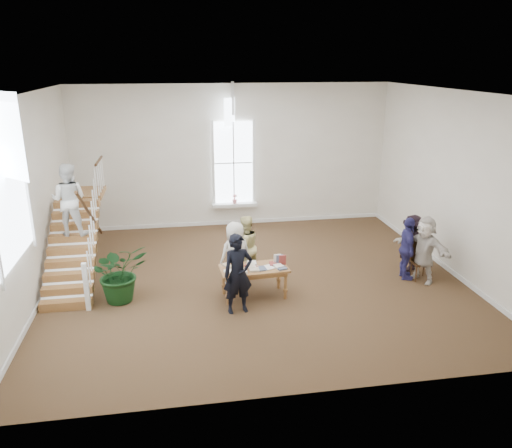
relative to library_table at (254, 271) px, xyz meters
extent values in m
plane|color=#3E2C18|center=(0.21, 0.89, -0.64)|extent=(10.00, 10.00, 0.00)
plane|color=beige|center=(0.21, 5.39, 1.61)|extent=(10.00, 0.00, 10.00)
plane|color=beige|center=(0.21, -3.61, 1.61)|extent=(10.00, 0.00, 10.00)
plane|color=beige|center=(-4.79, 0.89, 1.61)|extent=(0.00, 9.00, 9.00)
plane|color=beige|center=(5.21, 0.89, 1.61)|extent=(0.00, 9.00, 9.00)
plane|color=white|center=(0.21, 0.89, 3.86)|extent=(10.00, 10.00, 0.00)
cube|color=white|center=(0.21, 5.21, 0.06)|extent=(1.45, 0.28, 0.10)
plane|color=white|center=(0.21, 5.33, 1.41)|extent=(2.60, 0.00, 2.60)
plane|color=white|center=(0.21, 5.33, 3.01)|extent=(0.60, 0.60, 0.85)
plane|color=white|center=(-4.73, -0.61, 1.96)|extent=(0.00, 2.40, 2.40)
cube|color=white|center=(0.21, 5.36, -0.58)|extent=(10.00, 0.04, 0.12)
imported|color=pink|center=(0.21, 5.18, 0.26)|extent=(0.17, 0.17, 0.30)
cube|color=brown|center=(-4.14, 0.09, -0.54)|extent=(1.10, 0.30, 0.20)
cube|color=brown|center=(-4.14, 0.39, -0.34)|extent=(1.10, 0.30, 0.20)
cube|color=brown|center=(-4.14, 0.69, -0.14)|extent=(1.10, 0.30, 0.20)
cube|color=brown|center=(-4.14, 0.99, 0.06)|extent=(1.10, 0.30, 0.20)
cube|color=brown|center=(-4.14, 1.29, 0.26)|extent=(1.10, 0.30, 0.20)
cube|color=brown|center=(-4.14, 1.59, 0.46)|extent=(1.10, 0.30, 0.20)
cube|color=brown|center=(-4.14, 1.89, 0.66)|extent=(1.10, 0.30, 0.20)
cube|color=brown|center=(-4.14, 2.19, 0.86)|extent=(1.10, 0.30, 0.20)
cube|color=brown|center=(-4.14, 2.49, 1.06)|extent=(1.10, 0.30, 0.20)
cube|color=brown|center=(-4.14, 3.39, 1.10)|extent=(1.10, 1.20, 0.12)
cube|color=white|center=(-3.65, -0.06, -0.09)|extent=(0.10, 0.10, 1.10)
cylinder|color=#381F0F|center=(-3.64, 1.29, 1.11)|extent=(0.07, 2.74, 1.86)
imported|color=silver|center=(-4.14, 1.59, 1.43)|extent=(0.94, 0.79, 1.72)
cube|color=brown|center=(0.01, 0.01, 0.05)|extent=(1.57, 0.86, 0.05)
cube|color=brown|center=(0.01, 0.01, -0.02)|extent=(1.44, 0.73, 0.10)
cylinder|color=brown|center=(-0.63, -0.32, -0.31)|extent=(0.07, 0.07, 0.66)
cylinder|color=brown|center=(0.69, -0.23, -0.31)|extent=(0.07, 0.07, 0.66)
cylinder|color=brown|center=(-0.67, 0.24, -0.31)|extent=(0.07, 0.07, 0.66)
cylinder|color=brown|center=(0.65, 0.33, -0.31)|extent=(0.07, 0.07, 0.66)
cube|color=silver|center=(-0.32, -0.20, 0.10)|extent=(0.26, 0.25, 0.05)
cube|color=beige|center=(0.05, -0.03, 0.09)|extent=(0.26, 0.31, 0.02)
cube|color=tan|center=(-0.49, -0.17, 0.10)|extent=(0.26, 0.29, 0.04)
cube|color=silver|center=(0.56, -0.08, 0.11)|extent=(0.23, 0.24, 0.06)
cube|color=#4C5972|center=(0.61, -0.15, 0.10)|extent=(0.25, 0.26, 0.04)
cube|color=maroon|center=(0.48, 0.11, 0.10)|extent=(0.21, 0.24, 0.04)
cube|color=white|center=(-0.01, 0.23, 0.10)|extent=(0.21, 0.25, 0.04)
cube|color=#BFB299|center=(-0.08, 0.00, 0.10)|extent=(0.17, 0.22, 0.05)
cube|color=silver|center=(-0.34, 0.11, 0.10)|extent=(0.20, 0.26, 0.04)
cube|color=beige|center=(-0.05, 0.07, 0.10)|extent=(0.20, 0.30, 0.04)
cube|color=tan|center=(-0.57, 0.16, 0.10)|extent=(0.27, 0.33, 0.04)
cube|color=silver|center=(-0.57, -0.17, 0.10)|extent=(0.25, 0.22, 0.05)
cube|color=#4C5972|center=(0.16, -0.10, 0.09)|extent=(0.22, 0.28, 0.03)
cube|color=maroon|center=(-0.05, 0.02, 0.10)|extent=(0.31, 0.34, 0.04)
cube|color=white|center=(0.31, -0.06, 0.09)|extent=(0.32, 0.33, 0.02)
cube|color=#BFB299|center=(-0.02, -0.16, 0.10)|extent=(0.22, 0.20, 0.05)
imported|color=black|center=(-0.44, -0.64, 0.24)|extent=(0.70, 0.52, 1.76)
imported|color=silver|center=(-0.34, 0.61, 0.17)|extent=(0.92, 0.75, 1.61)
imported|color=beige|center=(-0.04, 1.11, 0.16)|extent=(0.96, 0.88, 1.60)
imported|color=navy|center=(3.87, 0.38, 0.15)|extent=(0.56, 0.98, 1.58)
imported|color=black|center=(4.21, 0.83, 0.10)|extent=(1.09, 1.03, 1.48)
imported|color=silver|center=(4.21, 0.18, 0.19)|extent=(1.21, 1.57, 1.65)
imported|color=black|center=(-2.98, 0.31, 0.04)|extent=(1.53, 1.45, 1.35)
cube|color=#381F0F|center=(4.21, 0.27, -0.20)|extent=(0.43, 0.43, 0.05)
cube|color=#381F0F|center=(4.22, 0.45, 0.06)|extent=(0.40, 0.07, 0.48)
cylinder|color=#381F0F|center=(4.03, 0.12, -0.42)|extent=(0.04, 0.04, 0.42)
cylinder|color=#381F0F|center=(4.36, 0.09, -0.42)|extent=(0.04, 0.04, 0.42)
cylinder|color=#381F0F|center=(4.05, 0.44, -0.42)|extent=(0.04, 0.04, 0.42)
cylinder|color=#381F0F|center=(4.38, 0.42, -0.42)|extent=(0.04, 0.04, 0.42)
camera|label=1|loc=(-1.64, -10.25, 4.57)|focal=35.00mm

